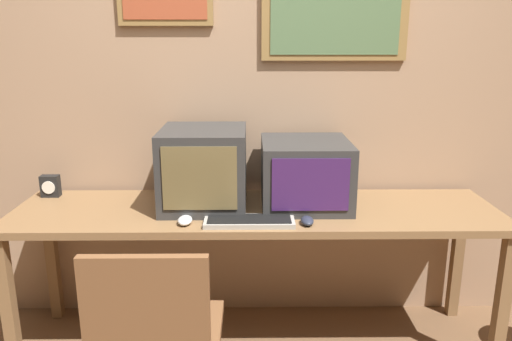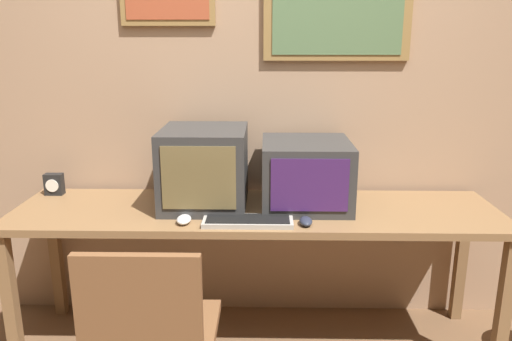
{
  "view_description": "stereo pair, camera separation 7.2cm",
  "coord_description": "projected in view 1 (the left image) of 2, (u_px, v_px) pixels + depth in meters",
  "views": [
    {
      "loc": [
        -0.03,
        -1.2,
        1.57
      ],
      "look_at": [
        0.0,
        1.14,
        0.95
      ],
      "focal_mm": 35.0,
      "sensor_mm": 36.0,
      "label": 1
    },
    {
      "loc": [
        0.05,
        -1.2,
        1.57
      ],
      "look_at": [
        0.0,
        1.14,
        0.95
      ],
      "focal_mm": 35.0,
      "sensor_mm": 36.0,
      "label": 2
    }
  ],
  "objects": [
    {
      "name": "monitor_right",
      "position": [
        305.0,
        173.0,
        2.5
      ],
      "size": [
        0.43,
        0.46,
        0.33
      ],
      "color": "#333333",
      "rests_on": "desk"
    },
    {
      "name": "keyboard_main",
      "position": [
        249.0,
        221.0,
        2.27
      ],
      "size": [
        0.41,
        0.15,
        0.03
      ],
      "color": "#A8A399",
      "rests_on": "desk"
    },
    {
      "name": "monitor_left",
      "position": [
        204.0,
        168.0,
        2.47
      ],
      "size": [
        0.41,
        0.45,
        0.39
      ],
      "color": "#333333",
      "rests_on": "desk"
    },
    {
      "name": "mouse_far_corner",
      "position": [
        185.0,
        220.0,
        2.26
      ],
      "size": [
        0.07,
        0.11,
        0.03
      ],
      "color": "silver",
      "rests_on": "desk"
    },
    {
      "name": "desk_clock",
      "position": [
        50.0,
        186.0,
        2.64
      ],
      "size": [
        0.09,
        0.06,
        0.12
      ],
      "color": "black",
      "rests_on": "desk"
    },
    {
      "name": "wall_back",
      "position": [
        255.0,
        88.0,
        2.68
      ],
      "size": [
        8.0,
        0.08,
        2.6
      ],
      "color": "tan",
      "rests_on": "ground_plane"
    },
    {
      "name": "desk",
      "position": [
        256.0,
        222.0,
        2.49
      ],
      "size": [
        2.39,
        0.62,
        0.75
      ],
      "color": "olive",
      "rests_on": "ground_plane"
    },
    {
      "name": "mouse_near_keyboard",
      "position": [
        307.0,
        221.0,
        2.26
      ],
      "size": [
        0.06,
        0.1,
        0.03
      ],
      "color": "#282D3D",
      "rests_on": "desk"
    }
  ]
}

